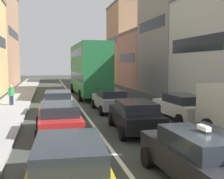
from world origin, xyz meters
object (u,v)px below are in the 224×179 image
Objects in this scene: traffic_light_pole at (18,31)px; taxi_centre_lane_front at (200,156)px; sedan_centre_lane_second at (135,115)px; sedan_right_lane_behind_truck at (182,106)px; sedan_left_lane_front at (69,167)px; pedestrian_mid_sidewalk at (11,94)px; hatchback_centre_lane_third at (110,100)px; bus_mid_queue_primary at (89,68)px; wagon_left_lane_second at (59,118)px; sedan_left_lane_third at (58,102)px.

traffic_light_pole reaches higher than taxi_centre_lane_front.
sedan_centre_lane_second is 1.01× the size of sedan_right_lane_behind_truck.
sedan_left_lane_front is 6.98m from sedan_centre_lane_second.
sedan_left_lane_front is at bearing -32.53° from pedestrian_mid_sidewalk.
sedan_left_lane_front and sedan_centre_lane_second have the same top height.
sedan_centre_lane_second is at bearing -8.31° from pedestrian_mid_sidewalk.
sedan_centre_lane_second is 5.76m from hatchback_centre_lane_third.
taxi_centre_lane_front is 0.99× the size of sedan_centre_lane_second.
pedestrian_mid_sidewalk is at bearing 97.49° from traffic_light_pole.
sedan_right_lane_behind_truck is at bearing 50.79° from traffic_light_pole.
wagon_left_lane_second is at bearing 165.74° from bus_mid_queue_primary.
sedan_right_lane_behind_truck is at bearing -114.52° from sedan_left_lane_third.
hatchback_centre_lane_third is at bearing -14.30° from sedan_left_lane_front.
sedan_right_lane_behind_truck is (6.94, -3.53, 0.00)m from sedan_left_lane_third.
bus_mid_queue_primary is (-0.07, 20.18, 2.03)m from taxi_centre_lane_front.
traffic_light_pole reaches higher than sedan_left_lane_third.
sedan_left_lane_front is 1.02× the size of hatchback_centre_lane_third.
taxi_centre_lane_front is 5.96m from sedan_centre_lane_second.
sedan_left_lane_front and hatchback_centre_lane_third have the same top height.
sedan_left_lane_front is at bearing 178.92° from wagon_left_lane_second.
pedestrian_mid_sidewalk reaches higher than sedan_centre_lane_second.
sedan_left_lane_front and sedan_right_lane_behind_truck have the same top height.
sedan_left_lane_front is 20.59m from bus_mid_queue_primary.
sedan_right_lane_behind_truck is at bearing -38.46° from sedan_left_lane_front.
bus_mid_queue_primary is at bearing 14.90° from sedan_right_lane_behind_truck.
bus_mid_queue_primary is 8.42m from pedestrian_mid_sidewalk.
sedan_right_lane_behind_truck is (3.43, -3.72, 0.00)m from hatchback_centre_lane_third.
taxi_centre_lane_front and pedestrian_mid_sidewalk have the same top height.
hatchback_centre_lane_third is at bearing 18.10° from pedestrian_mid_sidewalk.
sedan_right_lane_behind_truck is at bearing -163.81° from bus_mid_queue_primary.
taxi_centre_lane_front is 1.00× the size of wagon_left_lane_second.
sedan_centre_lane_second and sedan_right_lane_behind_truck have the same top height.
traffic_light_pole reaches higher than sedan_centre_lane_second.
traffic_light_pole is 0.52× the size of bus_mid_queue_primary.
taxi_centre_lane_front is 8.76m from sedan_right_lane_behind_truck.
bus_mid_queue_primary is (-0.24, 8.46, 2.03)m from hatchback_centre_lane_third.
traffic_light_pole is 8.47m from wagon_left_lane_second.
sedan_centre_lane_second is 1.01× the size of wagon_left_lane_second.
hatchback_centre_lane_third is 0.41× the size of bus_mid_queue_primary.
sedan_centre_lane_second is 3.60m from wagon_left_lane_second.
sedan_left_lane_front is (0.90, 1.81, -3.02)m from traffic_light_pole.
sedan_left_lane_front is 1.00× the size of sedan_left_lane_third.
traffic_light_pole is 17.53m from pedestrian_mid_sidewalk.
wagon_left_lane_second and sedan_left_lane_third have the same top height.
sedan_left_lane_third and sedan_right_lane_behind_truck have the same top height.
hatchback_centre_lane_third is (3.69, 5.68, 0.00)m from wagon_left_lane_second.
sedan_left_lane_third is at bearing -2.90° from wagon_left_lane_second.
traffic_light_pole is 13.03m from sedan_right_lane_behind_truck.
wagon_left_lane_second and hatchback_centre_lane_third have the same top height.
hatchback_centre_lane_third and sedan_left_lane_third have the same top height.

